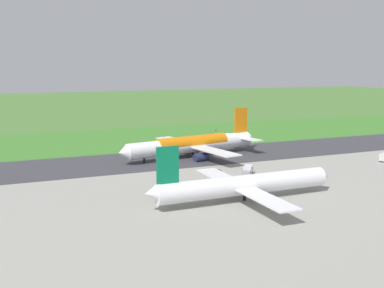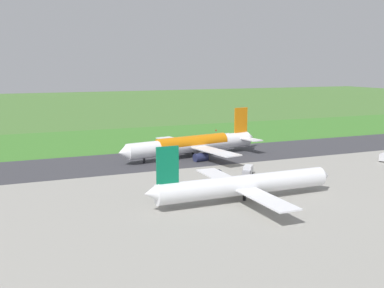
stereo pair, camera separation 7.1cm
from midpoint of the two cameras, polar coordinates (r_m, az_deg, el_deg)
The scene contains 10 objects.
ground_plane at distance 162.84m, azimuth 4.54°, elevation -1.24°, with size 800.00×800.00×0.00m, color #477233.
runway_asphalt at distance 162.83m, azimuth 4.54°, elevation -1.23°, with size 600.00×31.13×0.06m, color #38383D.
apron_concrete at distance 118.58m, azimuth 16.57°, elevation -5.79°, with size 440.00×110.00×0.05m, color gray.
grass_verge_foreground at distance 197.96m, azimuth -0.62°, elevation 0.76°, with size 600.00×80.00×0.04m, color #3C782B.
airliner_main at distance 156.49m, azimuth 0.13°, elevation -0.04°, with size 53.89×44.35×15.88m.
airliner_parked_mid at distance 106.94m, azimuth 6.40°, elevation -5.01°, with size 48.09×39.24×14.07m.
service_car_followme at distance 130.86m, azimuth 3.19°, elevation -3.57°, with size 2.26×4.36×1.62m.
service_truck_fuel at distance 132.16m, azimuth 6.92°, elevation -3.25°, with size 5.43×5.90×2.65m.
no_stopping_sign at distance 203.64m, azimuth 3.00°, elevation 1.46°, with size 0.60×0.10×2.75m.
traffic_cone_orange at distance 198.57m, azimuth 2.18°, elevation 0.86°, with size 0.40×0.40×0.55m, color orange.
Camera 2 is at (73.02, 142.20, 31.00)m, focal length 43.17 mm.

